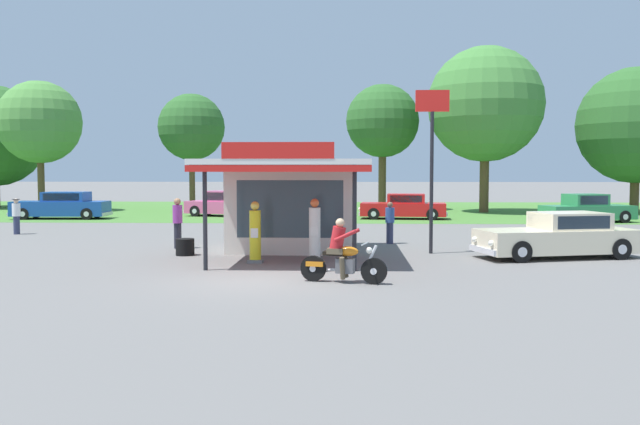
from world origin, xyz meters
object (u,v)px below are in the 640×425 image
Objects in this scene: parked_car_back_row_right at (403,207)px; bystander_admiring_sedan at (390,222)px; bystander_strolling_foreground at (178,222)px; gas_pump_nearside at (255,235)px; parked_car_back_row_centre at (62,206)px; bystander_chatting_near_pumps at (16,215)px; featured_classic_sedan at (559,237)px; parked_car_back_row_centre_right at (225,205)px; parked_car_back_row_far_left at (587,210)px; bystander_leaning_by_kiosk at (231,213)px; gas_pump_offside at (315,234)px; roadside_pole_sign at (432,144)px; motorcycle_with_rider at (342,256)px; spare_tire_stack at (185,247)px.

bystander_admiring_sedan reaches higher than parked_car_back_row_right.
parked_car_back_row_right is at bearing 58.37° from bystander_strolling_foreground.
bystander_strolling_foreground is at bearing 132.63° from gas_pump_nearside.
bystander_admiring_sedan is (17.90, -12.27, 0.10)m from parked_car_back_row_centre.
bystander_chatting_near_pumps is at bearing 149.28° from bystander_strolling_foreground.
parked_car_back_row_centre_right is (-14.07, 18.66, 0.02)m from featured_classic_sedan.
bystander_leaning_by_kiosk is (-17.92, -6.21, 0.18)m from parked_car_back_row_far_left.
gas_pump_offside is 5.25m from roadside_pole_sign.
bystander_strolling_foreground reaches higher than bystander_admiring_sedan.
parked_car_back_row_centre is 3.57× the size of bystander_chatting_near_pumps.
parked_car_back_row_right is at bearing 101.72° from featured_classic_sedan.
bystander_chatting_near_pumps reaches higher than parked_car_back_row_centre_right.
bystander_leaning_by_kiosk is 8.25m from bystander_admiring_sedan.
featured_classic_sedan is at bearing -13.29° from roadside_pole_sign.
bystander_admiring_sedan is at bearing 142.88° from featured_classic_sedan.
bystander_leaning_by_kiosk is at bearing 136.52° from roadside_pole_sign.
parked_car_back_row_right is 2.87× the size of bystander_strolling_foreground.
gas_pump_nearside is at bearing -128.76° from bystander_admiring_sedan.
bystander_strolling_foreground is (10.33, -14.15, 0.23)m from parked_car_back_row_centre.
bystander_strolling_foreground reaches higher than parked_car_back_row_centre_right.
parked_car_back_row_centre_right is 10.40m from bystander_leaning_by_kiosk.
bystander_leaning_by_kiosk is at bearing 110.66° from motorcycle_with_rider.
bystander_leaning_by_kiosk is (0.75, 6.53, -0.09)m from bystander_strolling_foreground.
featured_classic_sedan is at bearing -112.37° from parked_car_back_row_far_left.
gas_pump_offside is at bearing -49.02° from parked_car_back_row_centre.
gas_pump_offside reaches higher than bystander_strolling_foreground.
parked_car_back_row_far_left is 3.30× the size of bystander_admiring_sedan.
gas_pump_nearside reaches higher than parked_car_back_row_far_left.
gas_pump_nearside reaches higher than bystander_chatting_near_pumps.
gas_pump_nearside is 4.33m from motorcycle_with_rider.
bystander_admiring_sedan is at bearing -34.38° from bystander_leaning_by_kiosk.
motorcycle_with_rider is 0.42× the size of parked_car_back_row_centre_right.
roadside_pole_sign reaches higher than parked_car_back_row_right.
gas_pump_offside is 21.22m from parked_car_back_row_centre_right.
parked_car_back_row_far_left is (13.67, 16.26, -0.20)m from gas_pump_offside.
parked_car_back_row_centre_right is 20.67m from roadside_pole_sign.
roadside_pole_sign reaches higher than bystander_strolling_foreground.
bystander_leaning_by_kiosk reaches higher than spare_tire_stack.
motorcycle_with_rider is at bearing -76.42° from gas_pump_offside.
roadside_pole_sign reaches higher than featured_classic_sedan.
bystander_admiring_sedan is (1.72, 8.84, 0.17)m from motorcycle_with_rider.
motorcycle_with_rider is at bearing -52.54° from parked_car_back_row_centre.
gas_pump_nearside reaches higher than parked_car_back_row_centre.
parked_car_back_row_right is 3.24× the size of bystander_admiring_sedan.
roadside_pole_sign reaches higher than parked_car_back_row_far_left.
featured_classic_sedan is at bearing 36.42° from motorcycle_with_rider.
bystander_chatting_near_pumps is 2.57× the size of spare_tire_stack.
gas_pump_nearside is 10.35m from bystander_leaning_by_kiosk.
bystander_leaning_by_kiosk is at bearing 112.95° from gas_pump_offside.
parked_car_back_row_centre_right is at bearing 168.88° from parked_car_back_row_far_left.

